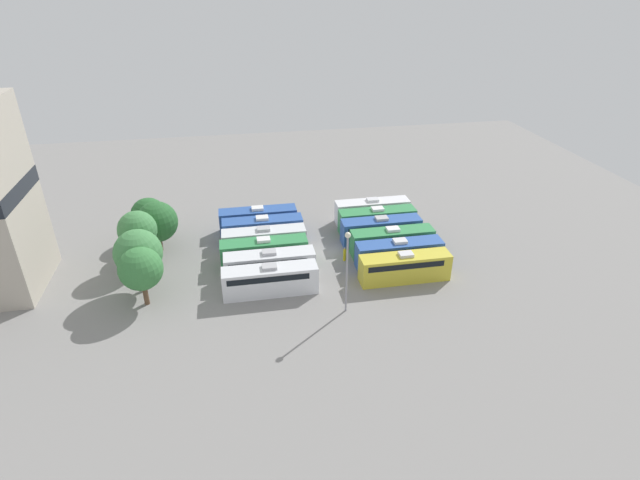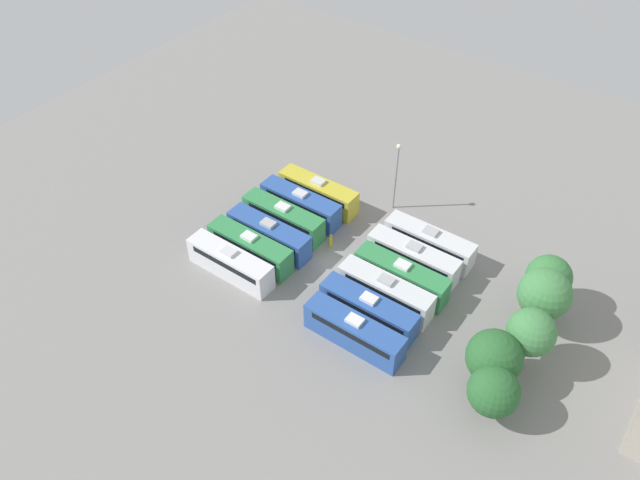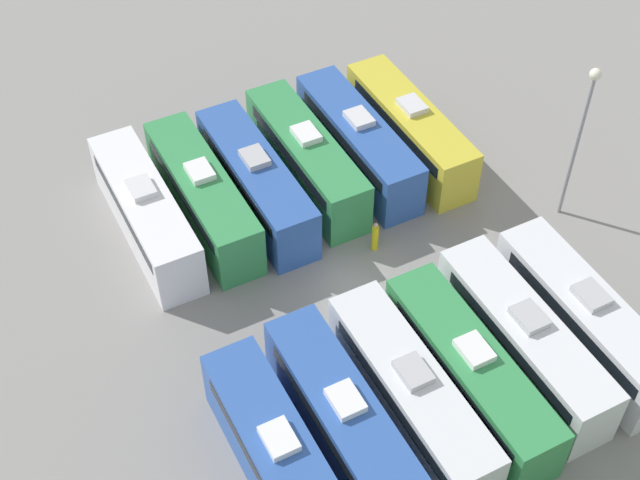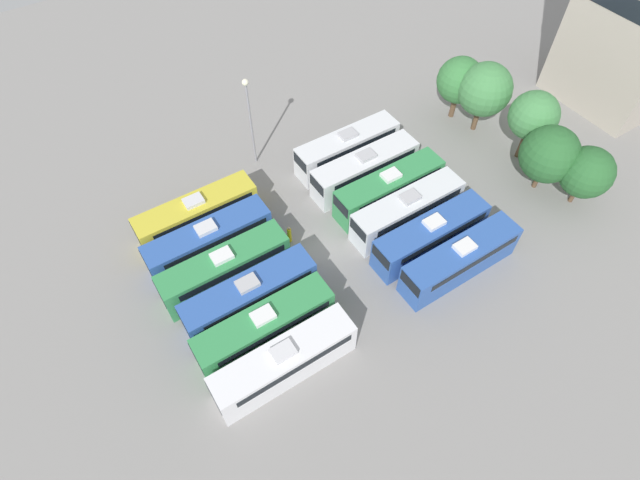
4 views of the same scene
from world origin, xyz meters
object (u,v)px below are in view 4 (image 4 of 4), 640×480
at_px(bus_4, 265,326).
at_px(tree_0, 460,80).
at_px(tree_2, 534,116).
at_px(light_pole, 249,110).
at_px(bus_6, 347,147).
at_px(bus_3, 250,295).
at_px(bus_5, 285,361).
at_px(bus_11, 460,259).
at_px(worker_person, 289,235).
at_px(bus_9, 408,210).
at_px(tree_1, 485,90).
at_px(bus_2, 225,268).
at_px(tree_4, 587,172).
at_px(tree_3, 549,154).
at_px(bus_0, 198,214).
at_px(bus_10, 431,234).
at_px(bus_7, 365,169).
at_px(bus_8, 389,188).
at_px(bus_1, 210,240).

xyz_separation_m(bus_4, tree_0, (-12.13, 29.15, 2.62)).
bearing_deg(tree_2, light_pole, -121.12).
height_order(bus_6, light_pole, light_pole).
bearing_deg(bus_3, bus_5, -4.69).
height_order(bus_11, worker_person, bus_11).
bearing_deg(bus_9, worker_person, -111.61).
distance_m(bus_3, tree_1, 30.21).
distance_m(bus_2, worker_person, 6.37).
bearing_deg(bus_6, tree_4, 42.85).
height_order(bus_3, tree_3, tree_3).
bearing_deg(tree_2, bus_0, -106.02).
distance_m(bus_9, bus_10, 3.17).
xyz_separation_m(bus_11, tree_4, (-0.17, 14.14, 1.88)).
bearing_deg(bus_7, tree_4, 50.05).
distance_m(bus_3, bus_9, 15.39).
bearing_deg(bus_11, tree_2, 116.00).
relative_size(bus_10, worker_person, 5.77).
relative_size(bus_4, bus_11, 1.00).
bearing_deg(bus_3, tree_3, 84.27).
xyz_separation_m(bus_2, bus_11, (9.35, 16.17, 0.00)).
xyz_separation_m(bus_2, light_pole, (-11.05, 8.50, 4.41)).
bearing_deg(bus_5, bus_11, 89.77).
bearing_deg(bus_7, bus_10, 0.37).
height_order(bus_10, tree_2, tree_2).
xyz_separation_m(bus_0, bus_4, (12.54, -0.33, 0.00)).
relative_size(bus_4, tree_1, 1.42).
bearing_deg(bus_10, tree_1, 123.52).
bearing_deg(bus_9, tree_2, 92.80).
bearing_deg(bus_0, bus_7, 77.68).
height_order(bus_2, bus_8, same).
xyz_separation_m(bus_3, bus_4, (2.94, -0.32, 0.00)).
distance_m(bus_0, bus_1, 3.19).
relative_size(bus_4, bus_6, 1.00).
relative_size(bus_2, worker_person, 5.77).
xyz_separation_m(bus_3, bus_9, (-0.23, 15.39, 0.00)).
bearing_deg(bus_9, bus_11, 2.69).
xyz_separation_m(bus_9, tree_2, (-0.72, 14.75, 3.18)).
xyz_separation_m(bus_3, bus_8, (-3.12, 15.63, 0.00)).
xyz_separation_m(bus_3, bus_7, (-6.27, 15.25, 0.00)).
bearing_deg(bus_7, bus_1, -90.60).
relative_size(bus_0, light_pole, 1.13).
bearing_deg(bus_0, bus_2, -4.45).
height_order(bus_1, bus_8, same).
height_order(bus_7, tree_3, tree_3).
bearing_deg(bus_8, tree_0, 114.71).
bearing_deg(bus_11, bus_10, -173.23).
xyz_separation_m(bus_1, bus_7, (0.16, 15.61, 0.00)).
relative_size(bus_1, tree_2, 1.45).
bearing_deg(bus_1, worker_person, 68.62).
bearing_deg(tree_4, bus_11, -89.33).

